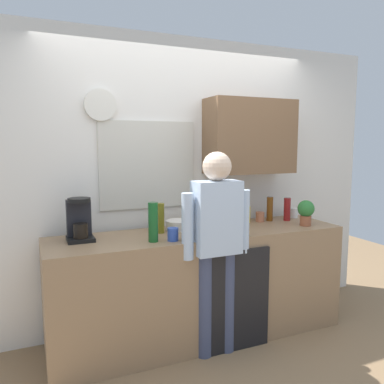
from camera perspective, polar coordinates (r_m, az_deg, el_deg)
ground_plane at (r=3.33m, az=3.49°, el=-22.68°), size 8.00×8.00×0.00m
kitchen_counter at (r=3.38m, az=1.20°, el=-13.56°), size 2.51×0.64×0.92m
dishwasher_panel at (r=3.20m, az=6.88°, el=-15.72°), size 0.56×0.02×0.83m
back_wall_assembly at (r=3.57m, az=-0.27°, el=2.48°), size 4.11×0.42×2.60m
coffee_maker at (r=3.06m, az=-16.37°, el=-4.19°), size 0.20×0.20×0.33m
bottle_red_vinegar at (r=3.80m, az=13.93°, el=-2.50°), size 0.06×0.06×0.22m
bottle_dark_sauce at (r=3.29m, az=-5.71°, el=-4.16°), size 0.06×0.06×0.18m
bottle_amber_beer at (r=3.75m, az=11.46°, el=-2.48°), size 0.06×0.06×0.23m
bottle_green_wine at (r=2.91m, az=-5.78°, el=-4.48°), size 0.07×0.07×0.30m
bottle_olive_oil at (r=3.18m, az=-4.66°, el=-3.89°), size 0.06×0.06×0.25m
cup_white_mug at (r=3.96m, az=14.85°, el=-3.05°), size 0.08×0.08×0.10m
cup_blue_mug at (r=2.94m, az=-2.85°, el=-6.29°), size 0.08×0.08×0.10m
cup_terracotta_mug at (r=3.70m, az=10.06°, el=-3.64°), size 0.08×0.08×0.09m
mixing_bowl at (r=3.32m, az=-2.01°, el=-4.91°), size 0.22×0.22×0.08m
potted_plant at (r=3.61m, az=16.54°, el=-2.73°), size 0.15×0.15×0.23m
dish_soap at (r=3.64m, az=8.21°, el=-3.29°), size 0.06×0.06×0.18m
storage_canister at (r=3.41m, az=3.34°, el=-3.80°), size 0.14×0.14×0.17m
person_at_sink at (r=2.97m, az=3.64°, el=-6.64°), size 0.57×0.22×1.60m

